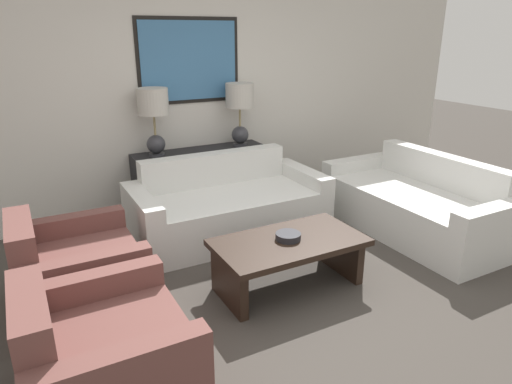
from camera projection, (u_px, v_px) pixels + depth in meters
The scene contains 11 objects.
ground_plane at pixel (313, 306), 3.53m from camera, with size 20.00×20.00×0.00m, color #3D3833.
back_wall at pixel (189, 94), 5.19m from camera, with size 7.94×0.12×2.65m.
console_table at pixel (202, 181), 5.28m from camera, with size 1.53×0.40×0.74m.
table_lamp_left at pixel (154, 112), 4.77m from camera, with size 0.32×0.32×0.72m.
table_lamp_right at pixel (240, 105), 5.23m from camera, with size 0.32×0.32×0.72m.
couch_by_back_wall at pixel (228, 208), 4.72m from camera, with size 1.97×0.93×0.79m.
couch_by_side at pixel (416, 206), 4.77m from camera, with size 0.93×1.97×0.79m.
coffee_table at pixel (289, 252), 3.70m from camera, with size 1.21×0.66×0.43m.
decorative_bowl at pixel (288, 236), 3.65m from camera, with size 0.20×0.20×0.05m.
armchair_near_back_wall at pixel (76, 273), 3.45m from camera, with size 0.89×0.96×0.77m.
armchair_near_camera at pixel (103, 357), 2.56m from camera, with size 0.89×0.96×0.77m.
Camera 1 is at (-1.83, -2.46, 2.01)m, focal length 32.00 mm.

